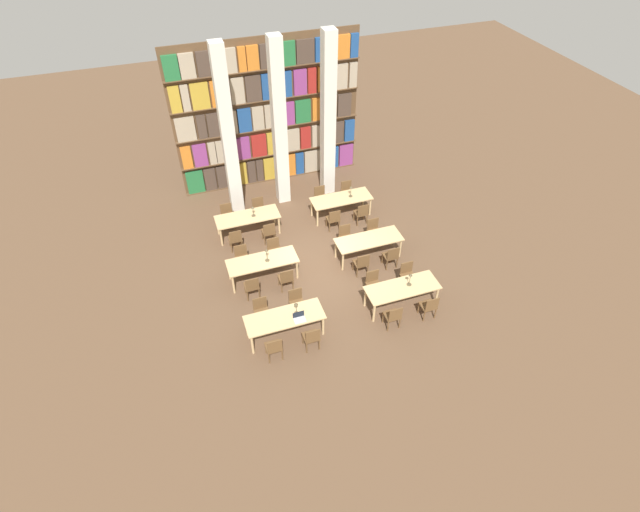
# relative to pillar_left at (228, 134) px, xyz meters

# --- Properties ---
(ground_plane) EXTENTS (40.00, 40.00, 0.00)m
(ground_plane) POSITION_rel_pillar_left_xyz_m (1.76, -4.02, -3.00)
(ground_plane) COLOR brown
(bookshelf_bank) EXTENTS (6.90, 0.35, 5.50)m
(bookshelf_bank) POSITION_rel_pillar_left_xyz_m (1.76, 1.53, -0.35)
(bookshelf_bank) COLOR brown
(bookshelf_bank) RESTS_ON ground_plane
(pillar_left) EXTENTS (0.44, 0.44, 6.00)m
(pillar_left) POSITION_rel_pillar_left_xyz_m (0.00, 0.00, 0.00)
(pillar_left) COLOR silver
(pillar_left) RESTS_ON ground_plane
(pillar_center) EXTENTS (0.44, 0.44, 6.00)m
(pillar_center) POSITION_rel_pillar_left_xyz_m (1.76, 0.00, 0.00)
(pillar_center) COLOR silver
(pillar_center) RESTS_ON ground_plane
(pillar_right) EXTENTS (0.44, 0.44, 6.00)m
(pillar_right) POSITION_rel_pillar_left_xyz_m (3.53, 0.00, 0.00)
(pillar_right) COLOR silver
(pillar_right) RESTS_ON ground_plane
(reading_table_0) EXTENTS (2.17, 0.81, 0.75)m
(reading_table_0) POSITION_rel_pillar_left_xyz_m (0.01, -6.36, -2.33)
(reading_table_0) COLOR tan
(reading_table_0) RESTS_ON ground_plane
(chair_0) EXTENTS (0.42, 0.40, 0.86)m
(chair_0) POSITION_rel_pillar_left_xyz_m (-0.48, -7.04, -2.54)
(chair_0) COLOR brown
(chair_0) RESTS_ON ground_plane
(chair_1) EXTENTS (0.42, 0.40, 0.86)m
(chair_1) POSITION_rel_pillar_left_xyz_m (-0.48, -5.67, -2.54)
(chair_1) COLOR brown
(chair_1) RESTS_ON ground_plane
(chair_2) EXTENTS (0.42, 0.40, 0.86)m
(chair_2) POSITION_rel_pillar_left_xyz_m (0.56, -7.04, -2.54)
(chair_2) COLOR brown
(chair_2) RESTS_ON ground_plane
(chair_3) EXTENTS (0.42, 0.40, 0.86)m
(chair_3) POSITION_rel_pillar_left_xyz_m (0.56, -5.67, -2.54)
(chair_3) COLOR brown
(chair_3) RESTS_ON ground_plane
(desk_lamp_0) EXTENTS (0.14, 0.14, 0.42)m
(desk_lamp_0) POSITION_rel_pillar_left_xyz_m (0.36, -6.34, -1.97)
(desk_lamp_0) COLOR brown
(desk_lamp_0) RESTS_ON reading_table_0
(laptop) EXTENTS (0.32, 0.22, 0.21)m
(laptop) POSITION_rel_pillar_left_xyz_m (0.38, -6.56, -2.21)
(laptop) COLOR silver
(laptop) RESTS_ON reading_table_0
(reading_table_1) EXTENTS (2.17, 0.81, 0.75)m
(reading_table_1) POSITION_rel_pillar_left_xyz_m (3.55, -6.38, -2.33)
(reading_table_1) COLOR tan
(reading_table_1) RESTS_ON ground_plane
(chair_4) EXTENTS (0.42, 0.40, 0.86)m
(chair_4) POSITION_rel_pillar_left_xyz_m (2.96, -7.07, -2.54)
(chair_4) COLOR brown
(chair_4) RESTS_ON ground_plane
(chair_5) EXTENTS (0.42, 0.40, 0.86)m
(chair_5) POSITION_rel_pillar_left_xyz_m (2.96, -5.69, -2.54)
(chair_5) COLOR brown
(chair_5) RESTS_ON ground_plane
(chair_6) EXTENTS (0.42, 0.40, 0.86)m
(chair_6) POSITION_rel_pillar_left_xyz_m (4.09, -7.07, -2.54)
(chair_6) COLOR brown
(chair_6) RESTS_ON ground_plane
(chair_7) EXTENTS (0.42, 0.40, 0.86)m
(chair_7) POSITION_rel_pillar_left_xyz_m (4.09, -5.69, -2.54)
(chair_7) COLOR brown
(chair_7) RESTS_ON ground_plane
(desk_lamp_1) EXTENTS (0.14, 0.14, 0.43)m
(desk_lamp_1) POSITION_rel_pillar_left_xyz_m (3.77, -6.35, -1.96)
(desk_lamp_1) COLOR brown
(desk_lamp_1) RESTS_ON reading_table_1
(reading_table_2) EXTENTS (2.17, 0.81, 0.75)m
(reading_table_2) POSITION_rel_pillar_left_xyz_m (-0.00, -3.95, -2.33)
(reading_table_2) COLOR tan
(reading_table_2) RESTS_ON ground_plane
(chair_8) EXTENTS (0.42, 0.40, 0.86)m
(chair_8) POSITION_rel_pillar_left_xyz_m (-0.51, -4.64, -2.54)
(chair_8) COLOR brown
(chair_8) RESTS_ON ground_plane
(chair_9) EXTENTS (0.42, 0.40, 0.86)m
(chair_9) POSITION_rel_pillar_left_xyz_m (-0.51, -3.26, -2.54)
(chair_9) COLOR brown
(chair_9) RESTS_ON ground_plane
(chair_10) EXTENTS (0.42, 0.40, 0.86)m
(chair_10) POSITION_rel_pillar_left_xyz_m (0.55, -4.64, -2.54)
(chair_10) COLOR brown
(chair_10) RESTS_ON ground_plane
(chair_11) EXTENTS (0.42, 0.40, 0.86)m
(chair_11) POSITION_rel_pillar_left_xyz_m (0.55, -3.26, -2.54)
(chair_11) COLOR brown
(chair_11) RESTS_ON ground_plane
(desk_lamp_2) EXTENTS (0.14, 0.14, 0.46)m
(desk_lamp_2) POSITION_rel_pillar_left_xyz_m (0.15, -3.99, -1.94)
(desk_lamp_2) COLOR brown
(desk_lamp_2) RESTS_ON reading_table_2
(reading_table_3) EXTENTS (2.17, 0.81, 0.75)m
(reading_table_3) POSITION_rel_pillar_left_xyz_m (3.48, -4.07, -2.33)
(reading_table_3) COLOR tan
(reading_table_3) RESTS_ON ground_plane
(chair_12) EXTENTS (0.42, 0.40, 0.86)m
(chair_12) POSITION_rel_pillar_left_xyz_m (2.96, -4.76, -2.54)
(chair_12) COLOR brown
(chair_12) RESTS_ON ground_plane
(chair_13) EXTENTS (0.42, 0.40, 0.86)m
(chair_13) POSITION_rel_pillar_left_xyz_m (2.96, -3.38, -2.54)
(chair_13) COLOR brown
(chair_13) RESTS_ON ground_plane
(chair_14) EXTENTS (0.42, 0.40, 0.86)m
(chair_14) POSITION_rel_pillar_left_xyz_m (3.98, -4.76, -2.54)
(chair_14) COLOR brown
(chair_14) RESTS_ON ground_plane
(chair_15) EXTENTS (0.42, 0.40, 0.86)m
(chair_15) POSITION_rel_pillar_left_xyz_m (3.98, -3.38, -2.54)
(chair_15) COLOR brown
(chair_15) RESTS_ON ground_plane
(reading_table_4) EXTENTS (2.17, 0.81, 0.75)m
(reading_table_4) POSITION_rel_pillar_left_xyz_m (0.07, -1.62, -2.33)
(reading_table_4) COLOR tan
(reading_table_4) RESTS_ON ground_plane
(chair_16) EXTENTS (0.42, 0.40, 0.86)m
(chair_16) POSITION_rel_pillar_left_xyz_m (-0.52, -2.30, -2.54)
(chair_16) COLOR brown
(chair_16) RESTS_ON ground_plane
(chair_17) EXTENTS (0.42, 0.40, 0.86)m
(chair_17) POSITION_rel_pillar_left_xyz_m (-0.52, -0.93, -2.54)
(chair_17) COLOR brown
(chair_17) RESTS_ON ground_plane
(chair_18) EXTENTS (0.42, 0.40, 0.86)m
(chair_18) POSITION_rel_pillar_left_xyz_m (0.62, -2.30, -2.54)
(chair_18) COLOR brown
(chair_18) RESTS_ON ground_plane
(chair_19) EXTENTS (0.42, 0.40, 0.86)m
(chair_19) POSITION_rel_pillar_left_xyz_m (0.62, -0.93, -2.54)
(chair_19) COLOR brown
(chair_19) RESTS_ON ground_plane
(desk_lamp_3) EXTENTS (0.14, 0.14, 0.39)m
(desk_lamp_3) POSITION_rel_pillar_left_xyz_m (0.27, -1.65, -1.99)
(desk_lamp_3) COLOR brown
(desk_lamp_3) RESTS_ON reading_table_4
(reading_table_5) EXTENTS (2.17, 0.81, 0.75)m
(reading_table_5) POSITION_rel_pillar_left_xyz_m (3.46, -1.66, -2.33)
(reading_table_5) COLOR tan
(reading_table_5) RESTS_ON ground_plane
(chair_20) EXTENTS (0.42, 0.40, 0.86)m
(chair_20) POSITION_rel_pillar_left_xyz_m (2.92, -2.35, -2.54)
(chair_20) COLOR brown
(chair_20) RESTS_ON ground_plane
(chair_21) EXTENTS (0.42, 0.40, 0.86)m
(chair_21) POSITION_rel_pillar_left_xyz_m (2.92, -0.97, -2.54)
(chair_21) COLOR brown
(chair_21) RESTS_ON ground_plane
(chair_22) EXTENTS (0.42, 0.40, 0.86)m
(chair_22) POSITION_rel_pillar_left_xyz_m (3.96, -2.35, -2.54)
(chair_22) COLOR brown
(chair_22) RESTS_ON ground_plane
(chair_23) EXTENTS (0.42, 0.40, 0.86)m
(chair_23) POSITION_rel_pillar_left_xyz_m (3.96, -0.97, -2.54)
(chair_23) COLOR brown
(chair_23) RESTS_ON ground_plane
(desk_lamp_4) EXTENTS (0.14, 0.14, 0.43)m
(desk_lamp_4) POSITION_rel_pillar_left_xyz_m (3.81, -1.66, -1.96)
(desk_lamp_4) COLOR brown
(desk_lamp_4) RESTS_ON reading_table_5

